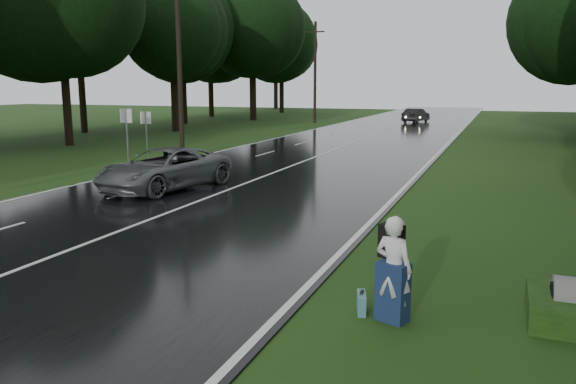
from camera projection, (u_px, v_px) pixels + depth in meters
name	position (u px, v px, depth m)	size (l,w,h in m)	color
ground	(13.00, 273.00, 11.31)	(160.00, 160.00, 0.00)	#1F3E12
road	(318.00, 156.00, 29.68)	(12.00, 140.00, 0.04)	black
lane_center	(318.00, 156.00, 29.67)	(0.12, 140.00, 0.01)	silver
grey_car	(164.00, 169.00, 20.13)	(2.42, 5.25, 1.46)	#575B5D
far_car	(416.00, 115.00, 56.32)	(1.44, 4.14, 1.36)	black
hitchhiker	(393.00, 272.00, 8.93)	(0.74, 0.71, 1.73)	silver
suitcase	(361.00, 303.00, 9.35)	(0.13, 0.47, 0.33)	teal
utility_pole_mid	(182.00, 149.00, 33.08)	(1.80, 0.28, 9.93)	black
utility_pole_far	(315.00, 123.00, 56.02)	(1.80, 0.28, 9.73)	black
road_sign_a	(129.00, 166.00, 26.30)	(0.63, 0.10, 2.64)	white
road_sign_b	(148.00, 162.00, 27.70)	(0.59, 0.10, 2.45)	white
tree_left_d	(70.00, 145.00, 35.31)	(9.92, 9.92, 15.50)	black
tree_left_e	(176.00, 131.00, 45.96)	(9.59, 9.59, 14.98)	black
tree_left_f	(253.00, 120.00, 60.55)	(10.84, 10.84, 16.93)	black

